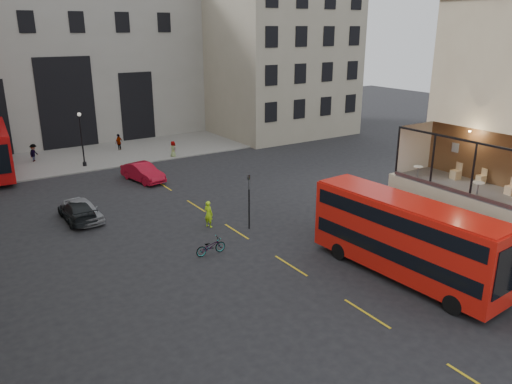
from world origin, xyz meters
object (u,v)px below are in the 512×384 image
pedestrian_b (34,153)px  cafe_chair_b (511,190)px  car_c (77,211)px  car_b (143,172)px  pedestrian_c (119,142)px  car_a (83,210)px  bicycle (211,246)px  traffic_light_near (249,195)px  cyclist (209,214)px  cafe_table_far (418,170)px  pedestrian_d (173,149)px  street_lamp_b (82,143)px  cafe_chair_d (456,174)px  cafe_chair_c (481,179)px  cafe_table_mid (478,187)px  bus_near (405,235)px

pedestrian_b → cafe_chair_b: (16.79, -39.49, 3.92)m
car_c → cafe_chair_b: 27.48m
car_b → pedestrian_c: pedestrian_c is taller
car_a → car_c: size_ratio=0.92×
car_b → car_c: bearing=-150.4°
pedestrian_b → bicycle: bearing=-131.2°
traffic_light_near → cyclist: size_ratio=2.04×
car_b → cafe_table_far: 24.49m
pedestrian_d → cafe_table_far: 29.31m
street_lamp_b → cafe_chair_d: bearing=-67.4°
street_lamp_b → pedestrian_d: size_ratio=3.07×
traffic_light_near → car_a: (-8.95, 7.74, -1.68)m
street_lamp_b → cafe_table_far: 32.41m
traffic_light_near → cyclist: 3.16m
pedestrian_b → cafe_chair_c: (17.40, -37.38, 3.90)m
cafe_chair_d → bicycle: bearing=148.5°
bicycle → cafe_table_far: bearing=-119.8°
traffic_light_near → pedestrian_c: traffic_light_near is taller
cyclist → cafe_chair_c: size_ratio=2.25×
street_lamp_b → cafe_table_mid: cafe_table_mid is taller
street_lamp_b → cafe_chair_c: cafe_chair_c is taller
car_b → pedestrian_b: (-6.80, 12.09, 0.15)m
car_c → cafe_chair_b: bearing=129.5°
cafe_table_mid → cafe_table_far: 4.00m
car_c → cafe_table_far: cafe_table_far is taller
pedestrian_b → cafe_chair_d: cafe_chair_d is taller
traffic_light_near → cafe_table_far: cafe_table_far is taller
street_lamp_b → car_b: street_lamp_b is taller
pedestrian_b → pedestrian_d: size_ratio=1.09×
car_a → pedestrian_b: (0.22, 18.77, 0.20)m
street_lamp_b → cafe_table_far: (11.54, -30.17, 2.65)m
cafe_chair_b → cafe_chair_d: 3.39m
pedestrian_d → bicycle: bearing=150.9°
bus_near → cafe_table_mid: size_ratio=14.78×
pedestrian_b → cafe_table_far: (15.28, -34.68, 4.10)m
cyclist → cafe_table_far: 13.83m
traffic_light_near → cyclist: traffic_light_near is taller
car_b → cafe_chair_c: size_ratio=5.87×
traffic_light_near → pedestrian_c: size_ratio=2.02×
car_a → pedestrian_d: bearing=40.0°
bus_near → bicycle: bus_near is taller
cyclist → cafe_table_far: (8.67, -9.95, 4.11)m
car_a → cyclist: size_ratio=2.35×
bicycle → pedestrian_d: size_ratio=1.11×
pedestrian_c → cafe_chair_d: size_ratio=1.96×
cafe_table_far → cafe_chair_c: cafe_chair_c is taller
cyclist → pedestrian_b: 25.59m
bicycle → pedestrian_b: bearing=9.1°
bus_near → pedestrian_d: bus_near is taller
pedestrian_d → cafe_table_mid: bearing=174.4°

